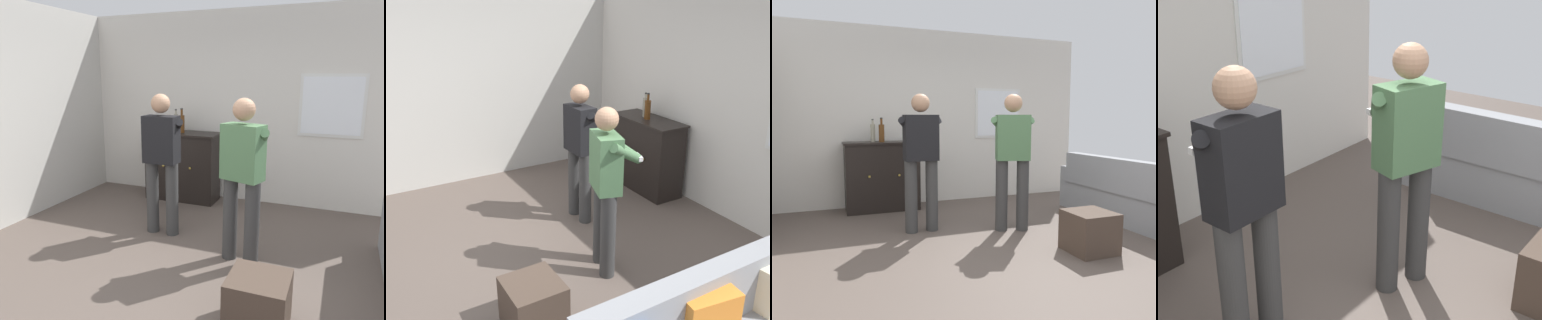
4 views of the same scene
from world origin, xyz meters
TOP-DOWN VIEW (x-y plane):
  - wall_back_with_window at (0.02, 2.66)m, footprint 5.20×0.15m
  - couch at (1.96, 0.47)m, footprint 0.57×2.26m
  - person_standing_left at (-0.69, 1.04)m, footprint 0.56×0.47m
  - person_standing_right at (0.37, 0.69)m, footprint 0.53×0.52m

SIDE VIEW (x-z plane):
  - couch at x=1.96m, z-range -0.09..0.78m
  - person_standing_left at x=-0.69m, z-range 0.10..1.78m
  - person_standing_right at x=0.37m, z-range 0.10..1.78m
  - wall_back_with_window at x=0.02m, z-range 0.00..2.80m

